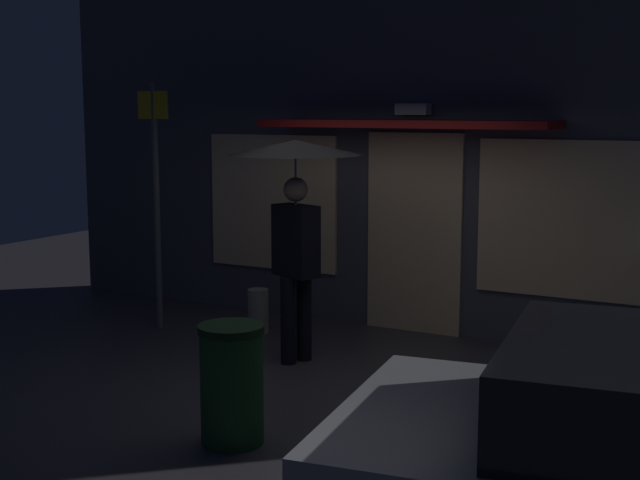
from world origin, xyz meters
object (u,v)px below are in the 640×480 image
(sidewalk_bollard, at_px, (258,311))
(trash_bin, at_px, (232,384))
(person_with_umbrella, at_px, (296,188))
(street_sign_post, at_px, (156,192))

(sidewalk_bollard, relative_size, trash_bin, 0.55)
(person_with_umbrella, distance_m, trash_bin, 2.50)
(person_with_umbrella, distance_m, street_sign_post, 2.09)
(trash_bin, bearing_deg, sidewalk_bollard, 119.27)
(sidewalk_bollard, distance_m, trash_bin, 3.24)
(street_sign_post, xyz_separation_m, trash_bin, (2.69, -2.48, -1.09))
(sidewalk_bollard, bearing_deg, person_with_umbrella, -39.41)
(person_with_umbrella, relative_size, street_sign_post, 0.79)
(street_sign_post, height_order, trash_bin, street_sign_post)
(person_with_umbrella, xyz_separation_m, trash_bin, (0.65, -2.05, -1.26))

